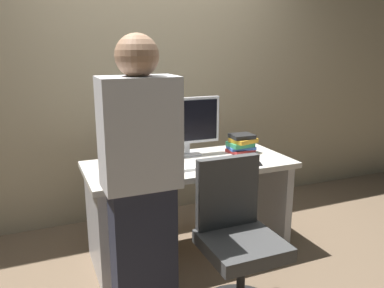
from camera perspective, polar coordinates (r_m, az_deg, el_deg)
The scene contains 12 objects.
ground_plane at distance 3.17m, azimuth -0.36°, elevation -15.62°, with size 9.00×9.00×0.00m, color brown.
wall_back at distance 3.63m, azimuth -6.18°, elevation 12.91°, with size 6.40×0.10×3.00m, color tan.
desk at distance 2.95m, azimuth -0.38°, elevation -6.85°, with size 1.52×0.68×0.74m.
office_chair at distance 2.38m, azimuth 6.56°, elevation -14.69°, with size 0.52×0.52×0.94m.
person_at_desk at distance 2.09m, azimuth -7.47°, elevation -6.43°, with size 0.40×0.24×1.64m.
monitor at distance 3.00m, azimuth -0.79°, elevation 3.09°, with size 0.54×0.14×0.46m.
keyboard at distance 2.74m, azimuth 0.64°, elevation -3.32°, with size 0.43×0.13×0.02m, color white.
mouse at distance 2.86m, azimuth 6.62°, elevation -2.53°, with size 0.06×0.10×0.03m, color white.
cup_near_keyboard at distance 2.60m, azimuth -9.06°, elevation -3.61°, with size 0.08×0.08×0.09m, color #3372B2.
cup_by_monitor at distance 2.88m, azimuth -9.51°, elevation -1.87°, with size 0.07×0.07×0.10m, color white.
book_stack at distance 3.14m, azimuth 7.29°, elevation 0.08°, with size 0.23×0.20×0.15m.
cell_phone at distance 2.88m, azimuth 9.37°, elevation -2.74°, with size 0.07×0.14×0.01m, color black.
Camera 1 is at (-1.05, -2.54, 1.57)m, focal length 36.20 mm.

